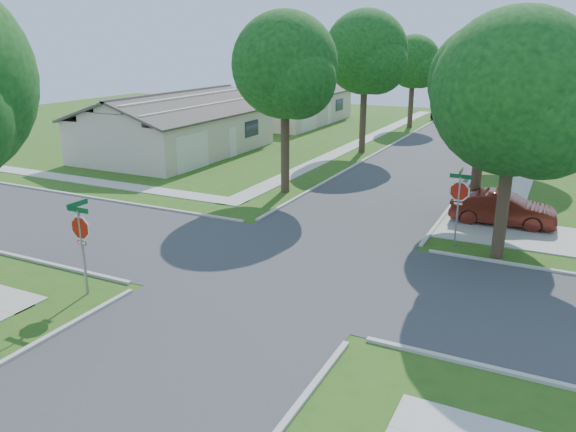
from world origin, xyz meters
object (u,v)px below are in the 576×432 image
(stop_sign_sw, at_px, (81,232))
(house_nw_far, at_px, (287,106))
(house_nw_near, at_px, (178,131))
(car_curb_east, at_px, (499,130))
(stop_sign_ne, at_px, (459,194))
(car_curb_west, at_px, (444,112))
(tree_w_mid, at_px, (366,56))
(tree_e_far, at_px, (531,60))
(tree_ne_corner, at_px, (517,101))
(car_driveway, at_px, (503,209))
(tree_e_mid, at_px, (516,62))
(tree_e_near, at_px, (487,87))
(tree_w_near, at_px, (286,70))
(tree_w_far, at_px, (414,64))

(stop_sign_sw, relative_size, house_nw_far, 0.22)
(house_nw_near, xyz_separation_m, car_curb_east, (19.19, 16.11, -0.82))
(stop_sign_ne, xyz_separation_m, house_nw_far, (-20.69, 27.30, -0.51))
(car_curb_west, bearing_deg, stop_sign_ne, 104.06)
(stop_sign_sw, relative_size, car_curb_west, 0.67)
(tree_w_mid, height_order, car_curb_west, tree_w_mid)
(tree_e_far, height_order, house_nw_far, tree_e_far)
(tree_e_far, bearing_deg, car_curb_west, 137.30)
(tree_ne_corner, height_order, car_driveway, tree_ne_corner)
(car_driveway, xyz_separation_m, car_curb_east, (-2.80, 22.88, -0.01))
(tree_e_mid, xyz_separation_m, tree_e_far, (-0.00, 13.00, -0.27))
(stop_sign_ne, xyz_separation_m, tree_w_mid, (-9.34, 16.31, 4.46))
(tree_e_near, xyz_separation_m, car_driveway, (1.25, -0.78, -4.94))
(tree_e_mid, xyz_separation_m, car_driveway, (1.24, -12.78, -5.55))
(tree_e_mid, distance_m, tree_w_mid, 9.40)
(tree_e_mid, distance_m, house_nw_far, 23.95)
(tree_w_near, xyz_separation_m, house_nw_near, (-11.35, 5.99, -4.60))
(tree_e_mid, bearing_deg, tree_w_mid, 180.00)
(house_nw_near, bearing_deg, tree_ne_corner, -25.77)
(tree_w_mid, bearing_deg, car_curb_west, 85.95)
(tree_e_near, relative_size, tree_e_mid, 0.90)
(tree_w_far, height_order, car_driveway, tree_w_far)
(tree_w_far, xyz_separation_m, car_curb_east, (7.85, -2.90, -4.81))
(tree_e_near, bearing_deg, stop_sign_ne, -90.68)
(tree_e_near, bearing_deg, house_nw_far, 132.06)
(tree_e_far, bearing_deg, tree_w_far, -180.00)
(tree_e_near, distance_m, tree_ne_corner, 5.06)
(tree_e_near, bearing_deg, car_driveway, -32.10)
(tree_e_near, relative_size, house_nw_near, 0.61)
(tree_e_far, distance_m, car_driveway, 26.35)
(tree_w_far, distance_m, house_nw_near, 22.49)
(tree_e_near, relative_size, tree_w_far, 1.03)
(tree_w_near, bearing_deg, house_nw_far, 116.27)
(car_curb_east, bearing_deg, car_driveway, -90.82)
(tree_w_near, relative_size, tree_w_mid, 0.94)
(tree_e_near, bearing_deg, stop_sign_sw, -124.59)
(tree_w_mid, relative_size, car_driveway, 2.25)
(stop_sign_ne, distance_m, tree_w_near, 11.07)
(tree_w_far, bearing_deg, tree_e_far, 0.00)
(tree_ne_corner, bearing_deg, car_driveway, 95.12)
(tree_e_far, xyz_separation_m, tree_w_mid, (-9.39, -13.00, 0.51))
(tree_w_mid, height_order, house_nw_near, tree_w_mid)
(tree_e_near, distance_m, tree_w_near, 9.41)
(tree_e_near, bearing_deg, tree_e_mid, 89.97)
(car_curb_east, bearing_deg, tree_e_mid, -89.03)
(stop_sign_ne, distance_m, car_curb_west, 37.51)
(tree_w_near, xyz_separation_m, car_curb_west, (1.44, 32.34, -5.47))
(tree_e_far, bearing_deg, house_nw_near, -137.50)
(tree_e_near, relative_size, house_nw_far, 0.61)
(stop_sign_ne, height_order, tree_e_near, tree_e_near)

